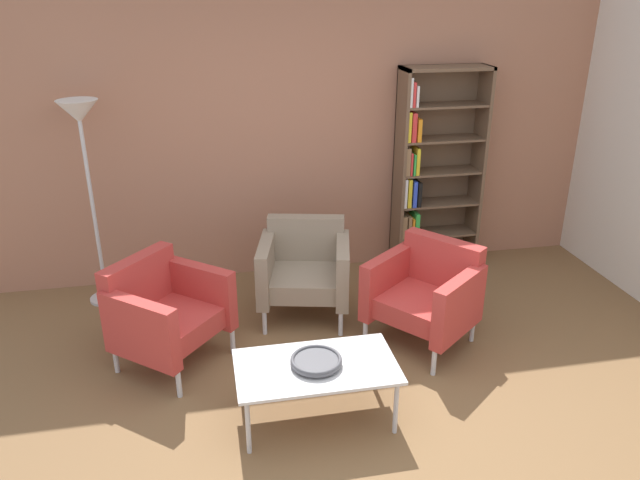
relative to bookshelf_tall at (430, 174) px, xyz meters
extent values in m
plane|color=brown|center=(-1.22, -2.25, -0.93)|extent=(8.32, 8.32, 0.00)
cube|color=#A87056|center=(-1.22, 0.21, 0.52)|extent=(6.40, 0.12, 2.90)
cube|color=brown|center=(-0.31, -0.02, 0.02)|extent=(0.03, 0.30, 1.90)
cube|color=brown|center=(0.46, -0.02, 0.02)|extent=(0.03, 0.30, 1.90)
cube|color=brown|center=(0.08, -0.02, 0.96)|extent=(0.80, 0.30, 0.03)
cube|color=brown|center=(0.08, -0.02, -0.91)|extent=(0.80, 0.30, 0.03)
cube|color=brown|center=(0.08, 0.12, 0.02)|extent=(0.80, 0.02, 1.90)
cube|color=brown|center=(0.08, -0.02, -0.59)|extent=(0.76, 0.28, 0.02)
cube|color=brown|center=(0.08, -0.02, -0.28)|extent=(0.76, 0.28, 0.02)
cube|color=brown|center=(0.08, -0.02, 0.02)|extent=(0.76, 0.28, 0.02)
cube|color=brown|center=(0.08, -0.02, 0.33)|extent=(0.76, 0.28, 0.02)
cube|color=brown|center=(0.08, -0.02, 0.64)|extent=(0.76, 0.28, 0.02)
cube|color=purple|center=(-0.28, -0.04, -0.79)|extent=(0.02, 0.23, 0.18)
cube|color=orange|center=(-0.24, -0.05, -0.77)|extent=(0.03, 0.22, 0.22)
cube|color=red|center=(-0.19, -0.05, -0.76)|extent=(0.04, 0.22, 0.24)
cube|color=green|center=(-0.15, -0.04, -0.77)|extent=(0.02, 0.24, 0.22)
cube|color=olive|center=(-0.27, -0.07, -0.47)|extent=(0.04, 0.19, 0.22)
cube|color=olive|center=(-0.22, -0.06, -0.47)|extent=(0.03, 0.20, 0.21)
cube|color=orange|center=(-0.18, -0.06, -0.48)|extent=(0.02, 0.20, 0.19)
cube|color=green|center=(-0.15, -0.05, -0.46)|extent=(0.04, 0.22, 0.23)
cube|color=white|center=(-0.28, -0.07, -0.13)|extent=(0.03, 0.18, 0.27)
cube|color=yellow|center=(-0.24, -0.05, -0.14)|extent=(0.03, 0.22, 0.27)
cube|color=blue|center=(-0.19, -0.04, -0.15)|extent=(0.04, 0.25, 0.24)
cube|color=black|center=(-0.14, -0.05, -0.16)|extent=(0.03, 0.22, 0.23)
cube|color=olive|center=(-0.27, -0.04, 0.16)|extent=(0.04, 0.25, 0.25)
cube|color=red|center=(-0.24, -0.06, 0.14)|extent=(0.02, 0.19, 0.21)
cube|color=green|center=(-0.21, -0.05, 0.13)|extent=(0.02, 0.21, 0.19)
cube|color=yellow|center=(-0.18, -0.06, 0.16)|extent=(0.03, 0.20, 0.25)
cube|color=yellow|center=(-0.28, -0.05, 0.48)|extent=(0.03, 0.23, 0.26)
cube|color=red|center=(-0.23, -0.04, 0.47)|extent=(0.04, 0.24, 0.26)
cube|color=orange|center=(-0.18, -0.04, 0.44)|extent=(0.03, 0.23, 0.20)
cube|color=white|center=(-0.28, -0.06, 0.78)|extent=(0.02, 0.21, 0.25)
cube|color=red|center=(-0.25, -0.04, 0.76)|extent=(0.02, 0.24, 0.21)
cube|color=white|center=(-0.22, -0.05, 0.74)|extent=(0.02, 0.23, 0.18)
cube|color=silver|center=(-1.48, -2.07, -0.54)|extent=(1.00, 0.56, 0.02)
cylinder|color=silver|center=(-1.93, -2.30, -0.74)|extent=(0.03, 0.03, 0.38)
cylinder|color=silver|center=(-1.03, -2.30, -0.74)|extent=(0.03, 0.03, 0.38)
cylinder|color=silver|center=(-1.93, -1.84, -0.74)|extent=(0.03, 0.03, 0.38)
cylinder|color=silver|center=(-1.03, -1.84, -0.74)|extent=(0.03, 0.03, 0.38)
cylinder|color=#4C4C51|center=(-1.48, -2.07, -0.52)|extent=(0.13, 0.13, 0.02)
cylinder|color=#4C4C51|center=(-1.48, -2.07, -0.50)|extent=(0.32, 0.32, 0.02)
torus|color=#4C4C51|center=(-1.48, -2.07, -0.48)|extent=(0.32, 0.32, 0.02)
cube|color=#B73833|center=(-0.52, -1.35, -0.61)|extent=(0.85, 0.86, 0.16)
cube|color=#B73833|center=(-0.31, -1.18, -0.34)|extent=(0.49, 0.57, 0.38)
cube|color=#B73833|center=(-0.73, -1.12, -0.50)|extent=(0.55, 0.47, 0.46)
cube|color=#B73833|center=(-0.35, -1.60, -0.50)|extent=(0.55, 0.47, 0.46)
cylinder|color=silver|center=(-0.95, -1.31, -0.81)|extent=(0.04, 0.04, 0.24)
cylinder|color=silver|center=(-0.58, -1.78, -0.81)|extent=(0.04, 0.04, 0.24)
cylinder|color=silver|center=(-0.50, -0.94, -0.81)|extent=(0.04, 0.04, 0.24)
cylinder|color=silver|center=(-0.13, -1.41, -0.81)|extent=(0.04, 0.04, 0.24)
cube|color=gray|center=(-1.33, -0.76, -0.61)|extent=(0.76, 0.71, 0.16)
cube|color=gray|center=(-1.27, -0.50, -0.34)|extent=(0.65, 0.26, 0.38)
cube|color=gray|center=(-1.63, -0.71, -0.50)|extent=(0.24, 0.63, 0.46)
cube|color=gray|center=(-1.03, -0.85, -0.50)|extent=(0.24, 0.63, 0.46)
cylinder|color=silver|center=(-1.69, -1.00, -0.81)|extent=(0.04, 0.04, 0.24)
cylinder|color=silver|center=(-1.11, -1.13, -0.81)|extent=(0.04, 0.04, 0.24)
cylinder|color=silver|center=(-1.56, -0.43, -0.81)|extent=(0.04, 0.04, 0.24)
cylinder|color=silver|center=(-0.97, -0.57, -0.81)|extent=(0.04, 0.04, 0.24)
cube|color=#B73833|center=(-2.39, -1.25, -0.61)|extent=(0.86, 0.86, 0.16)
cube|color=#B73833|center=(-2.59, -1.08, -0.34)|extent=(0.51, 0.57, 0.38)
cube|color=#B73833|center=(-2.57, -1.50, -0.50)|extent=(0.54, 0.48, 0.46)
cube|color=#B73833|center=(-2.17, -1.03, -0.50)|extent=(0.54, 0.48, 0.46)
cylinder|color=silver|center=(-2.34, -1.68, -0.81)|extent=(0.04, 0.04, 0.24)
cylinder|color=silver|center=(-1.96, -1.22, -0.81)|extent=(0.04, 0.04, 0.24)
cylinder|color=silver|center=(-2.79, -1.30, -0.81)|extent=(0.04, 0.04, 0.24)
cylinder|color=silver|center=(-2.40, -0.85, -0.81)|extent=(0.04, 0.04, 0.24)
cylinder|color=silver|center=(-2.99, -0.16, -0.91)|extent=(0.28, 0.28, 0.02)
cylinder|color=silver|center=(-2.99, -0.16, -0.08)|extent=(0.03, 0.03, 1.65)
cone|color=white|center=(-2.99, -0.16, 0.72)|extent=(0.32, 0.32, 0.18)
camera|label=1|loc=(-2.08, -5.19, 1.66)|focal=34.40mm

